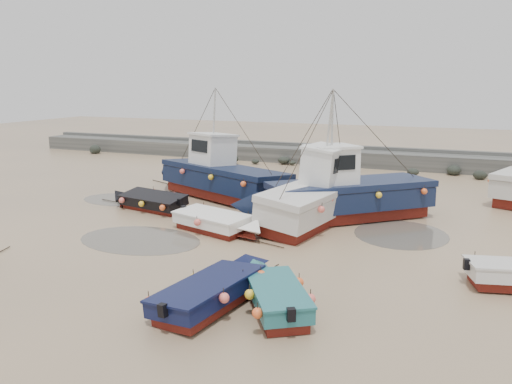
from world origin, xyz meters
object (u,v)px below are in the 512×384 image
cabin_boat_0 (216,175)px  cabin_boat_2 (339,193)px  cabin_boat_1 (317,195)px  dinghy_4 (149,199)px  dinghy_5 (218,221)px  dinghy_1 (217,287)px  person (220,202)px  dinghy_2 (274,290)px

cabin_boat_0 → cabin_boat_2: size_ratio=1.17×
cabin_boat_0 → cabin_boat_1: bearing=-91.0°
dinghy_4 → dinghy_5: 5.77m
dinghy_1 → dinghy_4: (-8.42, 9.01, 0.00)m
cabin_boat_1 → person: (-6.06, 2.04, -1.35)m
dinghy_2 → dinghy_4: bearing=107.1°
cabin_boat_1 → person: 6.54m
dinghy_5 → person: size_ratio=3.56×
dinghy_1 → cabin_boat_1: 9.89m
dinghy_2 → cabin_boat_2: bearing=59.7°
dinghy_5 → person: 5.88m
dinghy_1 → cabin_boat_0: bearing=126.7°
dinghy_4 → cabin_boat_0: cabin_boat_0 is taller
cabin_boat_1 → cabin_boat_2: bearing=56.3°
dinghy_2 → dinghy_5: (-4.87, 6.20, -0.01)m
dinghy_5 → cabin_boat_2: cabin_boat_2 is taller
dinghy_4 → cabin_boat_1: bearing=-73.6°
dinghy_1 → cabin_boat_0: size_ratio=0.55×
cabin_boat_1 → person: size_ratio=6.09×
dinghy_4 → dinghy_5: same height
cabin_boat_1 → dinghy_2: bearing=-70.0°
cabin_boat_0 → cabin_boat_1: size_ratio=1.13×
cabin_boat_0 → cabin_boat_2: (7.74, -2.22, 0.01)m
cabin_boat_0 → person: size_ratio=6.87×
dinghy_2 → dinghy_5: size_ratio=0.84×
cabin_boat_2 → dinghy_2: bearing=141.7°
dinghy_5 → cabin_boat_2: (4.48, 4.13, 0.76)m
cabin_boat_2 → person: cabin_boat_2 is taller
dinghy_2 → person: (-7.35, 11.50, -0.56)m
cabin_boat_2 → cabin_boat_1: bearing=93.6°
cabin_boat_1 → cabin_boat_0: bearing=168.0°
dinghy_2 → person: size_ratio=2.99×
dinghy_2 → cabin_boat_0: bearing=90.5°
dinghy_4 → cabin_boat_0: size_ratio=0.54×
dinghy_4 → cabin_boat_0: bearing=-15.8°
dinghy_2 → person: bearing=90.1°
dinghy_1 → dinghy_2: bearing=23.0°
cabin_boat_0 → person: cabin_boat_0 is taller
dinghy_1 → cabin_boat_2: bearing=93.3°
dinghy_4 → person: dinghy_4 is taller
person → dinghy_5: bearing=99.5°
dinghy_5 → cabin_boat_1: size_ratio=0.59×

